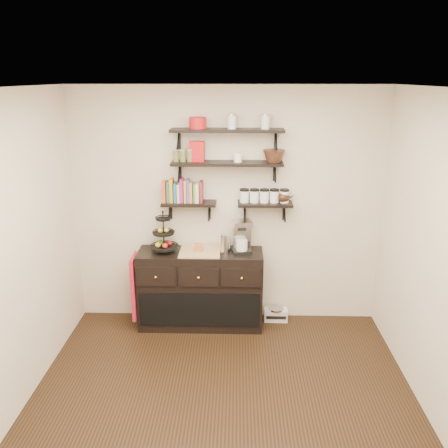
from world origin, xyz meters
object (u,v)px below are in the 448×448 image
Objects in this scene: coffee_maker at (242,237)px; radio at (276,314)px; sideboard at (201,289)px; fruit_stand at (164,238)px.

coffee_maker is 1.08m from radio.
fruit_stand is at bearing 179.57° from sideboard.
radio is at bearing -0.28° from coffee_maker.
sideboard is 0.78m from coffee_maker.
coffee_maker is at bearing 1.47° from fruit_stand.
sideboard is 0.96m from radio.
sideboard is 0.72m from fruit_stand.
coffee_maker is (0.86, 0.02, 0.02)m from fruit_stand.
sideboard reaches higher than radio.
radio is (0.42, 0.08, -1.00)m from coffee_maker.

